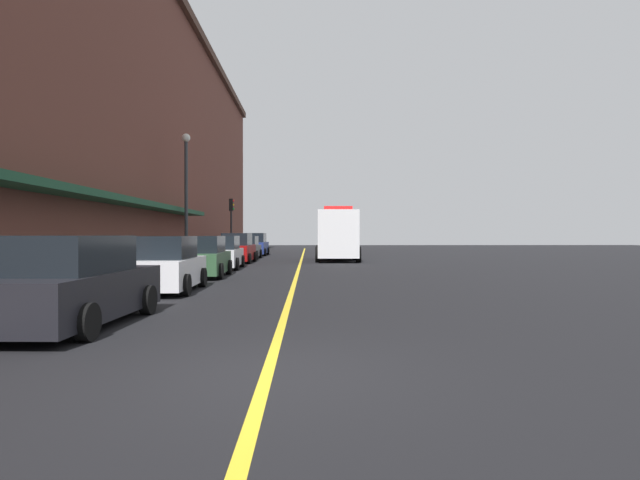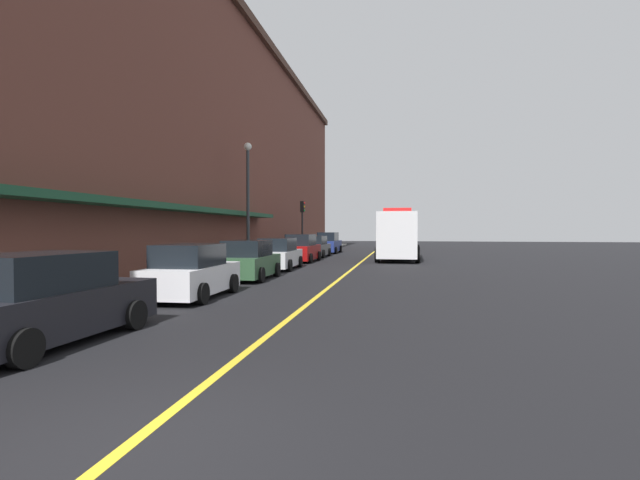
# 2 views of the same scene
# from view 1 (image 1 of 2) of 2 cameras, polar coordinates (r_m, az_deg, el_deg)

# --- Properties ---
(ground_plane) EXTENTS (112.00, 112.00, 0.00)m
(ground_plane) POSITION_cam_1_polar(r_m,az_deg,el_deg) (31.56, -2.19, -2.60)
(ground_plane) COLOR black
(sidewalk_left) EXTENTS (2.40, 70.00, 0.15)m
(sidewalk_left) POSITION_cam_1_polar(r_m,az_deg,el_deg) (32.26, -13.28, -2.42)
(sidewalk_left) COLOR #9E9B93
(sidewalk_left) RESTS_ON ground
(lane_center_stripe) EXTENTS (0.16, 70.00, 0.01)m
(lane_center_stripe) POSITION_cam_1_polar(r_m,az_deg,el_deg) (31.56, -2.19, -2.60)
(lane_center_stripe) COLOR gold
(lane_center_stripe) RESTS_ON ground
(brick_building_left) EXTENTS (9.81, 64.00, 16.41)m
(brick_building_left) POSITION_cam_1_polar(r_m,az_deg,el_deg) (33.50, -23.15, 11.66)
(brick_building_left) COLOR brown
(brick_building_left) RESTS_ON ground
(parked_car_0) EXTENTS (2.22, 4.71, 1.74)m
(parked_car_0) POSITION_cam_1_polar(r_m,az_deg,el_deg) (10.99, -25.68, -4.38)
(parked_car_0) COLOR black
(parked_car_0) RESTS_ON ground
(parked_car_1) EXTENTS (2.08, 4.26, 1.71)m
(parked_car_1) POSITION_cam_1_polar(r_m,az_deg,el_deg) (16.66, -16.68, -2.72)
(parked_car_1) COLOR silver
(parked_car_1) RESTS_ON ground
(parked_car_2) EXTENTS (2.13, 4.25, 1.70)m
(parked_car_2) POSITION_cam_1_polar(r_m,az_deg,el_deg) (22.02, -12.84, -1.92)
(parked_car_2) COLOR #2D5133
(parked_car_2) RESTS_ON ground
(parked_car_3) EXTENTS (2.10, 4.58, 1.70)m
(parked_car_3) POSITION_cam_1_polar(r_m,az_deg,el_deg) (27.08, -10.76, -1.45)
(parked_car_3) COLOR silver
(parked_car_3) RESTS_ON ground
(parked_car_4) EXTENTS (2.05, 4.49, 1.85)m
(parked_car_4) POSITION_cam_1_polar(r_m,az_deg,el_deg) (32.80, -9.07, -0.99)
(parked_car_4) COLOR maroon
(parked_car_4) RESTS_ON ground
(parked_car_5) EXTENTS (1.99, 4.52, 1.66)m
(parked_car_5) POSITION_cam_1_polar(r_m,az_deg,el_deg) (38.12, -8.11, -0.89)
(parked_car_5) COLOR #595B60
(parked_car_5) RESTS_ON ground
(parked_car_6) EXTENTS (2.02, 4.84, 1.90)m
(parked_car_6) POSITION_cam_1_polar(r_m,az_deg,el_deg) (44.20, -7.07, -0.56)
(parked_car_6) COLOR navy
(parked_car_6) RESTS_ON ground
(box_truck) EXTENTS (3.06, 8.00, 3.55)m
(box_truck) POSITION_cam_1_polar(r_m,az_deg,el_deg) (35.52, 1.87, 0.48)
(box_truck) COLOR silver
(box_truck) RESTS_ON ground
(parking_meter_0) EXTENTS (0.14, 0.18, 1.33)m
(parking_meter_0) POSITION_cam_1_polar(r_m,az_deg,el_deg) (37.30, -10.30, -0.50)
(parking_meter_0) COLOR #4C4C51
(parking_meter_0) RESTS_ON sidewalk_left
(street_lamp_left) EXTENTS (0.44, 0.44, 6.94)m
(street_lamp_left) POSITION_cam_1_polar(r_m,az_deg,el_deg) (28.34, -14.52, 5.92)
(street_lamp_left) COLOR #33383D
(street_lamp_left) RESTS_ON sidewalk_left
(traffic_light_near) EXTENTS (0.38, 0.36, 4.30)m
(traffic_light_near) POSITION_cam_1_polar(r_m,az_deg,el_deg) (39.38, -9.73, 2.61)
(traffic_light_near) COLOR #232326
(traffic_light_near) RESTS_ON sidewalk_left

